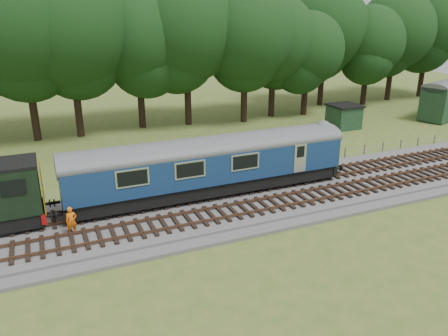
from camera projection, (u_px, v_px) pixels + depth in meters
name	position (u px, v px, depth m)	size (l,w,h in m)	color
ground	(290.00, 194.00, 29.13)	(120.00, 120.00, 0.00)	#496625
ballast	(290.00, 192.00, 29.07)	(70.00, 7.00, 0.35)	#4C4C4F
track_north	(279.00, 181.00, 30.20)	(67.20, 2.40, 0.21)	black
track_south	(303.00, 197.00, 27.61)	(67.20, 2.40, 0.21)	black
fence	(258.00, 173.00, 33.01)	(64.00, 0.12, 1.00)	#6B6054
tree_line	(185.00, 122.00, 48.12)	(70.00, 8.00, 18.00)	black
dmu_railcar	(210.00, 161.00, 27.52)	(18.05, 2.86, 3.88)	black
worker	(71.00, 221.00, 22.92)	(0.57, 0.37, 1.56)	orange
shed	(344.00, 116.00, 45.30)	(3.00, 3.00, 2.45)	#173420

